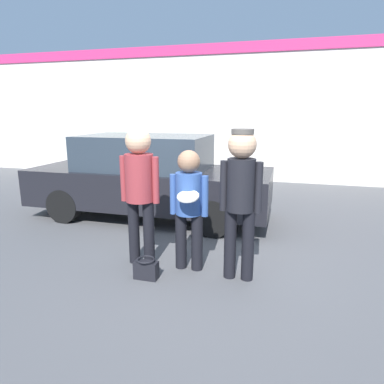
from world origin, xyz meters
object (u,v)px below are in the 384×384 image
person_middle_with_frisbee (189,201)px  handbag (146,269)px  person_left (140,183)px  person_right (241,190)px  parked_car_near (149,177)px  shrub (113,156)px

person_middle_with_frisbee → handbag: size_ratio=5.28×
person_middle_with_frisbee → person_left: bearing=-179.3°
person_right → handbag: (-1.11, -0.33, -1.01)m
person_middle_with_frisbee → parked_car_near: parked_car_near is taller
handbag → person_left: bearing=119.7°
shrub → handbag: (3.63, -5.93, -0.58)m
person_right → parked_car_near: (-2.09, 2.15, -0.34)m
person_middle_with_frisbee → handbag: (-0.44, -0.43, -0.80)m
parked_car_near → handbag: size_ratio=15.49×
parked_car_near → shrub: size_ratio=3.27×
person_right → shrub: 7.35m
shrub → handbag: shrub is taller
person_middle_with_frisbee → shrub: bearing=126.4°
person_right → parked_car_near: 3.02m
person_right → parked_car_near: bearing=134.2°
person_middle_with_frisbee → person_right: bearing=-8.2°
parked_car_near → handbag: parked_car_near is taller
handbag → shrub: bearing=121.4°
person_left → handbag: 1.11m
person_left → person_middle_with_frisbee: size_ratio=1.17×
shrub → handbag: size_ratio=4.73×
person_left → handbag: person_left is taller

